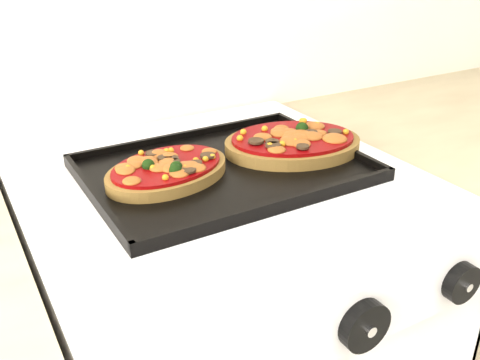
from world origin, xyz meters
TOP-DOWN VIEW (x-y plane):
  - control_panel at (0.01, 1.39)m, footprint 0.60×0.02m
  - knob_center at (0.02, 1.37)m, footprint 0.06×0.02m
  - knob_right at (0.18, 1.37)m, footprint 0.05×0.02m
  - baking_tray at (0.02, 1.71)m, footprint 0.43×0.32m
  - pizza_left at (-0.07, 1.72)m, footprint 0.23×0.19m
  - pizza_right at (0.15, 1.71)m, footprint 0.27×0.23m

SIDE VIEW (x-z plane):
  - control_panel at x=0.01m, z-range 0.81..0.90m
  - knob_center at x=0.02m, z-range 0.82..0.89m
  - knob_right at x=0.18m, z-range 0.83..0.88m
  - baking_tray at x=0.02m, z-range 0.91..0.93m
  - pizza_left at x=-0.07m, z-range 0.92..0.95m
  - pizza_right at x=0.15m, z-range 0.92..0.95m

